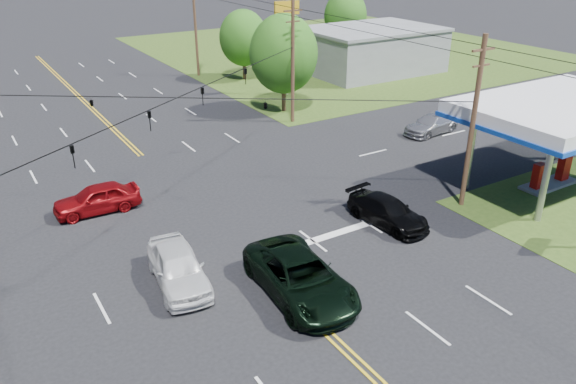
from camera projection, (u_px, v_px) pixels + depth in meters
ground at (186, 198)px, 32.61m from camera, size 280.00×280.00×0.00m
grass_ne at (341, 49)px, 73.97m from camera, size 46.00×48.00×0.03m
stop_bar at (337, 233)px, 28.83m from camera, size 10.00×0.50×0.02m
retail_ne at (370, 51)px, 61.41m from camera, size 14.00×10.00×4.40m
gas_canopy at (564, 111)px, 32.22m from camera, size 12.20×8.20×5.35m
pole_se at (473, 122)px, 29.80m from camera, size 1.60×0.28×9.50m
pole_ne at (293, 61)px, 43.67m from camera, size 1.60×0.28×9.50m
pole_right_far at (195, 26)px, 58.21m from camera, size 1.60×0.28×10.00m
span_wire_signals at (177, 98)px, 30.08m from camera, size 26.00×18.00×1.13m
power_lines at (188, 55)px, 27.44m from camera, size 26.04×100.00×0.64m
tree_right_a at (284, 54)px, 46.48m from camera, size 5.70×5.70×8.18m
tree_right_b at (243, 38)px, 57.20m from camera, size 4.94×4.94×7.09m
tree_far_r at (345, 16)px, 70.04m from camera, size 5.32×5.32×7.63m
pickup_dkgreen at (300, 277)px, 23.63m from camera, size 3.40×6.56×1.77m
suv_black at (388, 211)px, 29.53m from camera, size 2.48×5.05×1.41m
pickup_white at (178, 267)px, 24.37m from camera, size 2.70×5.29×1.72m
sedan_red at (97, 198)px, 30.78m from camera, size 4.71×2.04×1.58m
sedan_far at (432, 124)px, 42.88m from camera, size 5.13×2.53×1.43m
polesign_ne at (287, 22)px, 50.52m from camera, size 2.35×0.58×8.51m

